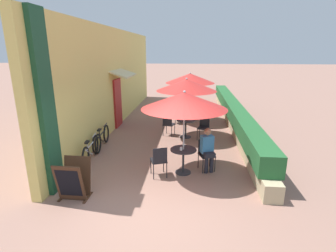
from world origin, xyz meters
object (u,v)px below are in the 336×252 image
menu_board (74,180)px  patio_umbrella_mid (186,85)px  patio_umbrella_near (184,101)px  patio_table_mid (186,125)px  patio_table_near (183,156)px  cafe_chair_mid_left (168,123)px  coffee_cup_mid (188,119)px  cafe_chair_far_left (200,109)px  cafe_chair_far_right (178,113)px  coffee_cup_near (181,149)px  cafe_chair_mid_right (204,126)px  coffee_cup_far (188,106)px  bicycle_leaning (91,150)px  patio_table_far (189,111)px  bicycle_second (102,138)px  cafe_chair_near_left (206,152)px  patio_umbrella_far (190,78)px  cafe_chair_near_right (159,159)px  seated_patron_near_left (208,148)px

menu_board → patio_umbrella_mid: bearing=63.5°
patio_umbrella_near → patio_table_mid: (-0.03, 3.11, -1.56)m
patio_table_near → cafe_chair_mid_left: size_ratio=0.83×
patio_table_mid → cafe_chair_mid_left: 0.70m
coffee_cup_mid → cafe_chair_far_left: size_ratio=0.10×
patio_table_mid → cafe_chair_far_right: size_ratio=0.83×
cafe_chair_mid_left → cafe_chair_far_left: 3.06m
patio_table_near → menu_board: 2.89m
coffee_cup_near → cafe_chair_mid_right: cafe_chair_mid_right is taller
coffee_cup_far → coffee_cup_mid: bearing=-89.3°
cafe_chair_far_left → bicycle_leaning: bearing=22.5°
cafe_chair_mid_left → coffee_cup_far: size_ratio=9.67×
patio_table_far → bicycle_leaning: bicycle_leaning is taller
bicycle_second → menu_board: bearing=-86.2°
patio_table_near → cafe_chair_near_left: cafe_chair_near_left is taller
cafe_chair_mid_right → patio_umbrella_far: patio_umbrella_far is taller
coffee_cup_near → bicycle_leaning: bearing=166.4°
patio_umbrella_near → patio_table_far: 5.73m
cafe_chair_far_left → cafe_chair_mid_left: bearing=29.8°
patio_umbrella_far → menu_board: bearing=-109.8°
patio_table_near → patio_table_far: 5.52m
patio_umbrella_far → patio_umbrella_near: bearing=-90.8°
cafe_chair_near_left → patio_umbrella_mid: 3.25m
cafe_chair_near_right → cafe_chair_mid_right: 3.55m
seated_patron_near_left → patio_table_near: bearing=-2.9°
coffee_cup_near → coffee_cup_far: (0.07, 5.69, 0.00)m
cafe_chair_far_right → bicycle_leaning: bearing=-153.0°
cafe_chair_far_left → patio_table_near: bearing=49.8°
patio_table_mid → coffee_cup_far: 2.51m
patio_table_near → cafe_chair_near_right: bearing=-153.4°
cafe_chair_mid_left → patio_umbrella_mid: bearing=6.2°
coffee_cup_far → patio_table_mid: bearing=-90.8°
patio_table_near → cafe_chair_mid_left: bearing=102.6°
patio_table_near → patio_umbrella_near: bearing=180.0°
cafe_chair_far_left → coffee_cup_near: bearing=49.3°
cafe_chair_mid_left → patio_umbrella_far: size_ratio=0.38×
bicycle_leaning → seated_patron_near_left: bearing=-11.9°
cafe_chair_mid_left → coffee_cup_far: bearing=88.8°
cafe_chair_near_right → patio_table_mid: cafe_chair_near_right is taller
patio_umbrella_near → coffee_cup_mid: patio_umbrella_near is taller
cafe_chair_mid_right → bicycle_leaning: (-3.56, -2.39, -0.18)m
patio_umbrella_near → cafe_chair_mid_left: (-0.72, 3.22, -1.54)m
patio_table_near → cafe_chair_mid_right: cafe_chair_mid_right is taller
seated_patron_near_left → coffee_cup_mid: (-0.63, 2.90, 0.06)m
patio_table_mid → patio_umbrella_far: 2.87m
cafe_chair_near_right → coffee_cup_mid: size_ratio=9.67×
cafe_chair_near_right → patio_umbrella_far: size_ratio=0.38×
patio_table_mid → bicycle_second: 3.20m
cafe_chair_near_left → cafe_chair_mid_left: (-1.35, 2.91, 0.00)m
cafe_chair_far_left → coffee_cup_far: 0.74m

